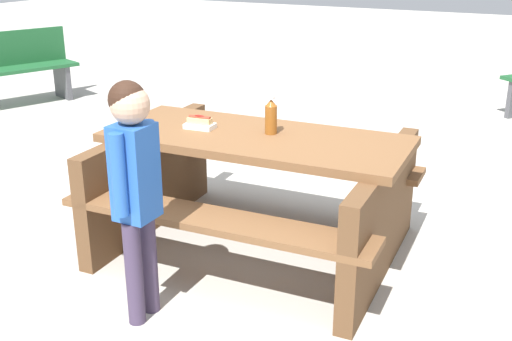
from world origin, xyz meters
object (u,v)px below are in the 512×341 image
picnic_table (256,183)px  hotdog_tray (200,123)px  soda_bottle (271,117)px  park_bench_mid (10,67)px  child_in_coat (135,173)px

picnic_table → hotdog_tray: (0.37, 0.04, 0.34)m
soda_bottle → park_bench_mid: size_ratio=0.15×
soda_bottle → park_bench_mid: bearing=-23.5°
child_in_coat → hotdog_tray: bearing=-77.0°
child_in_coat → picnic_table: bearing=-99.7°
child_in_coat → park_bench_mid: 5.04m
picnic_table → park_bench_mid: park_bench_mid is taller
park_bench_mid → child_in_coat: bearing=144.9°
soda_bottle → park_bench_mid: soda_bottle is taller
soda_bottle → hotdog_tray: size_ratio=1.20×
soda_bottle → hotdog_tray: (0.44, 0.10, -0.07)m
soda_bottle → hotdog_tray: 0.45m
picnic_table → hotdog_tray: hotdog_tray is taller
picnic_table → park_bench_mid: bearing=-24.5°
park_bench_mid → picnic_table: bearing=155.5°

